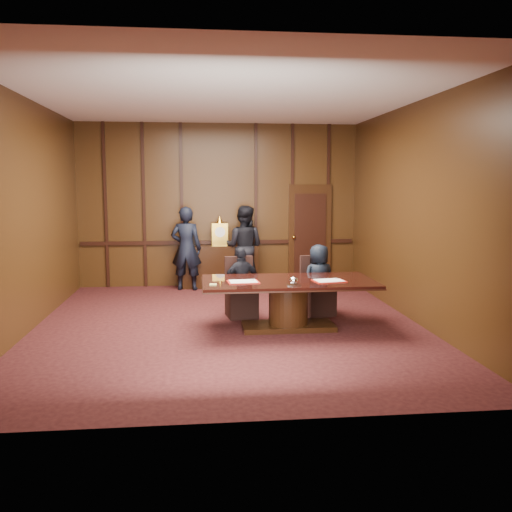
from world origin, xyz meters
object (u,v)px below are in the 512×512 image
Objects in this scene: signatory_right at (319,280)px; witness_left at (186,248)px; sideboard at (220,265)px; conference_table at (288,296)px; witness_right at (244,247)px; signatory_left at (242,283)px.

witness_left is (-2.26, 2.50, 0.27)m from signatory_right.
conference_table is (0.90, -3.55, 0.02)m from sideboard.
signatory_right is 0.69× the size of witness_left.
witness_right reaches higher than sideboard.
conference_table is at bearing 35.89° from signatory_right.
witness_right is at bearing 96.64° from conference_table.
witness_left reaches higher than signatory_right.
signatory_left is 0.97× the size of signatory_right.
signatory_right is (1.55, -2.75, 0.12)m from sideboard.
sideboard is 3.67m from conference_table.
signatory_right is (1.30, 0.00, 0.02)m from signatory_left.
sideboard is 1.32× the size of signatory_right.
signatory_left is at bearing -15.01° from signatory_right.
witness_left is (-0.96, 2.50, 0.29)m from signatory_left.
conference_table is 1.03m from signatory_left.
signatory_left reaches higher than conference_table.
witness_right reaches higher than signatory_right.
witness_right is at bearing -165.79° from witness_left.
witness_right is (-1.05, 2.59, 0.28)m from signatory_right.
sideboard is 0.61× the size of conference_table.
conference_table is 1.04m from signatory_right.
witness_right reaches higher than witness_left.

